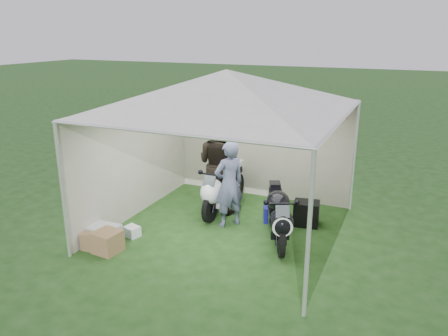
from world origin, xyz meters
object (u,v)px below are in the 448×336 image
(crate_1, at_px, (107,242))
(motorcycle_white, at_px, (222,187))
(crate_0, at_px, (105,235))
(person_blue_jacket, at_px, (229,184))
(equipment_box, at_px, (306,213))
(person_dark_jacket, at_px, (219,163))
(crate_3, at_px, (96,241))
(paddock_stand, at_px, (274,214))
(motorcycle_black, at_px, (279,215))
(crate_2, at_px, (132,231))
(canopy_tent, at_px, (227,94))

(crate_1, bearing_deg, motorcycle_white, 65.90)
(crate_0, bearing_deg, person_blue_jacket, 43.10)
(equipment_box, bearing_deg, person_dark_jacket, 178.51)
(equipment_box, distance_m, crate_1, 3.76)
(motorcycle_white, distance_m, person_blue_jacket, 0.75)
(equipment_box, xyz_separation_m, crate_3, (-3.08, -2.45, -0.09))
(motorcycle_white, bearing_deg, person_blue_jacket, -54.77)
(motorcycle_white, xyz_separation_m, crate_0, (-1.31, -2.17, -0.37))
(paddock_stand, bearing_deg, person_dark_jacket, 172.61)
(crate_3, bearing_deg, motorcycle_black, 29.07)
(motorcycle_white, height_order, paddock_stand, motorcycle_white)
(motorcycle_black, height_order, crate_3, motorcycle_black)
(crate_0, bearing_deg, motorcycle_white, 58.77)
(equipment_box, distance_m, crate_0, 3.80)
(motorcycle_white, relative_size, equipment_box, 4.10)
(person_blue_jacket, height_order, crate_0, person_blue_jacket)
(person_blue_jacket, height_order, crate_2, person_blue_jacket)
(crate_1, bearing_deg, person_dark_jacket, 69.00)
(paddock_stand, xyz_separation_m, person_dark_jacket, (-1.27, 0.16, 0.86))
(canopy_tent, bearing_deg, crate_2, -146.18)
(crate_3, bearing_deg, person_dark_jacket, 64.35)
(person_blue_jacket, xyz_separation_m, crate_1, (-1.47, -1.84, -0.66))
(crate_3, bearing_deg, equipment_box, 38.45)
(person_blue_jacket, xyz_separation_m, equipment_box, (1.37, 0.62, -0.60))
(motorcycle_white, relative_size, crate_3, 4.32)
(motorcycle_white, height_order, crate_2, motorcycle_white)
(equipment_box, distance_m, crate_2, 3.34)
(motorcycle_white, height_order, crate_3, motorcycle_white)
(crate_1, bearing_deg, paddock_stand, 46.39)
(crate_2, bearing_deg, canopy_tent, 33.82)
(equipment_box, bearing_deg, paddock_stand, -169.45)
(paddock_stand, height_order, equipment_box, equipment_box)
(motorcycle_black, xyz_separation_m, crate_0, (-2.79, -1.32, -0.35))
(motorcycle_black, relative_size, crate_2, 6.65)
(equipment_box, height_order, crate_3, equipment_box)
(paddock_stand, distance_m, equipment_box, 0.64)
(canopy_tent, height_order, crate_1, canopy_tent)
(person_blue_jacket, relative_size, crate_2, 6.35)
(person_dark_jacket, bearing_deg, equipment_box, -168.55)
(motorcycle_black, relative_size, equipment_box, 3.70)
(motorcycle_black, distance_m, person_dark_jacket, 1.92)
(paddock_stand, relative_size, person_dark_jacket, 0.20)
(person_dark_jacket, height_order, crate_2, person_dark_jacket)
(person_blue_jacket, height_order, equipment_box, person_blue_jacket)
(motorcycle_white, height_order, crate_0, motorcycle_white)
(paddock_stand, bearing_deg, motorcycle_black, -67.55)
(crate_0, height_order, crate_2, crate_0)
(paddock_stand, xyz_separation_m, person_blue_jacket, (-0.75, -0.50, 0.69))
(motorcycle_white, xyz_separation_m, crate_2, (-1.04, -1.74, -0.44))
(person_dark_jacket, height_order, crate_1, person_dark_jacket)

